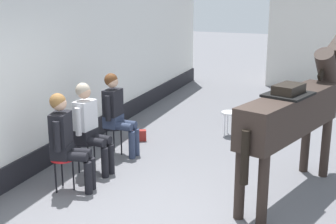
{
  "coord_description": "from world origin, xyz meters",
  "views": [
    {
      "loc": [
        1.86,
        -4.71,
        2.78
      ],
      "look_at": [
        -0.4,
        1.2,
        1.05
      ],
      "focal_mm": 49.78,
      "sensor_mm": 36.0,
      "label": 1
    }
  ],
  "objects": [
    {
      "name": "ground_plane",
      "position": [
        0.0,
        3.0,
        0.0
      ],
      "size": [
        40.0,
        40.0,
        0.0
      ],
      "primitive_type": "plane",
      "color": "slate"
    },
    {
      "name": "seated_visitor_near",
      "position": [
        -1.59,
        0.42,
        0.78
      ],
      "size": [
        0.61,
        0.48,
        1.39
      ],
      "color": "red",
      "rests_on": "ground_plane"
    },
    {
      "name": "saddled_horse_center",
      "position": [
        1.3,
        1.45,
        1.16
      ],
      "size": [
        1.2,
        2.89,
        2.06
      ],
      "color": "#2D231E",
      "rests_on": "ground_plane"
    },
    {
      "name": "distant_cottage",
      "position": [
        1.4,
        9.63,
        1.8
      ],
      "size": [
        3.4,
        2.6,
        3.5
      ],
      "color": "silver",
      "rests_on": "ground_plane"
    },
    {
      "name": "satchel_bag",
      "position": [
        -1.56,
        2.71,
        0.1
      ],
      "size": [
        0.3,
        0.24,
        0.2
      ],
      "primitive_type": "cube",
      "rotation": [
        0.0,
        0.0,
        3.63
      ],
      "color": "maroon",
      "rests_on": "ground_plane"
    },
    {
      "name": "pub_facade_wall",
      "position": [
        -2.55,
        1.5,
        1.54
      ],
      "size": [
        0.34,
        14.0,
        3.4
      ],
      "color": "white",
      "rests_on": "ground_plane"
    },
    {
      "name": "seated_visitor_middle",
      "position": [
        -1.63,
        1.1,
        0.78
      ],
      "size": [
        0.61,
        0.49,
        1.39
      ],
      "color": "black",
      "rests_on": "ground_plane"
    },
    {
      "name": "spare_stool_white",
      "position": [
        -0.08,
        3.63,
        0.4
      ],
      "size": [
        0.32,
        0.32,
        0.46
      ],
      "color": "white",
      "rests_on": "ground_plane"
    },
    {
      "name": "seated_visitor_far",
      "position": [
        -1.6,
        1.94,
        0.78
      ],
      "size": [
        0.61,
        0.49,
        1.39
      ],
      "color": "black",
      "rests_on": "ground_plane"
    }
  ]
}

